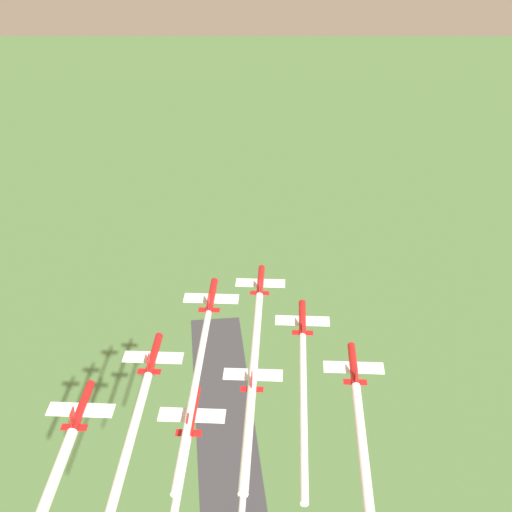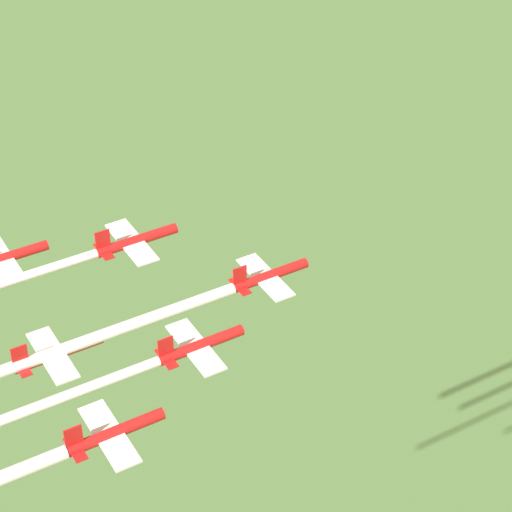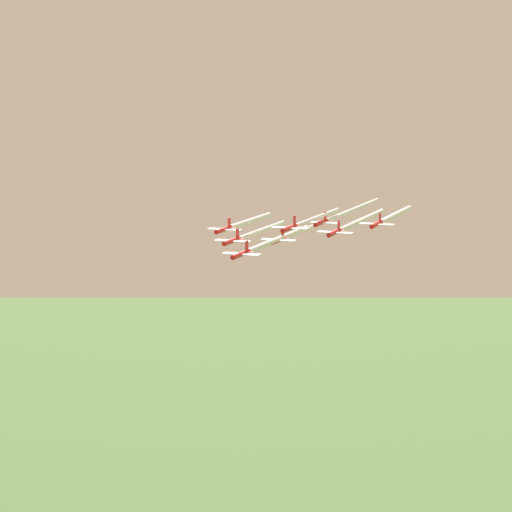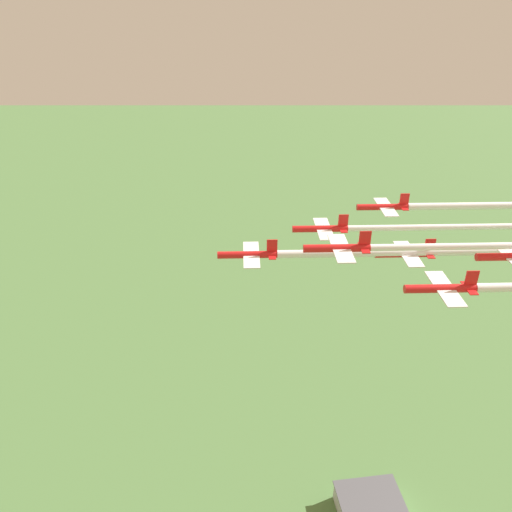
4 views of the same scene
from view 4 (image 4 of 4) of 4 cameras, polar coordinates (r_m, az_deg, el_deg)
The scene contains 12 objects.
hangar at distance 247.60m, azimuth 13.06°, elevation -26.62°, with size 27.24×28.02×10.54m.
jet_0 at distance 76.65m, azimuth -0.72°, elevation 0.18°, with size 8.79×9.27×3.09m.
jet_1 at distance 69.41m, azimuth 9.50°, elevation 0.92°, with size 8.79×9.27×3.09m.
jet_2 at distance 83.73m, azimuth 7.57°, elevation 3.13°, with size 8.79×9.27×3.09m.
jet_3 at distance 67.99m, azimuth 20.59°, elevation -3.46°, with size 8.79×9.27×3.09m.
jet_4 at distance 80.88m, azimuth 16.84°, elevation 0.27°, with size 8.79×9.27×3.09m.
jet_5 at distance 92.50m, azimuth 14.47°, elevation 5.47°, with size 8.79×9.27×3.09m.
jet_7 at distance 78.57m, azimuth 27.15°, elevation -0.04°, with size 8.79×9.27×3.09m.
smoke_trail_0 at distance 81.14m, azimuth 17.60°, elevation 0.40°, with size 5.50×42.46×1.27m.
smoke_trail_1 at distance 76.58m, azimuth 25.60°, elevation 1.04°, with size 4.43×34.73×0.97m.
smoke_trail_2 at distance 89.25m, azimuth 20.56°, elevation 3.10°, with size 4.22×32.05×1.02m.
smoke_trail_5 at distance 99.19m, azimuth 24.79°, elevation 5.23°, with size 4.12×28.38×1.30m.
Camera 4 is at (65.19, 5.88, 204.84)m, focal length 35.00 mm.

